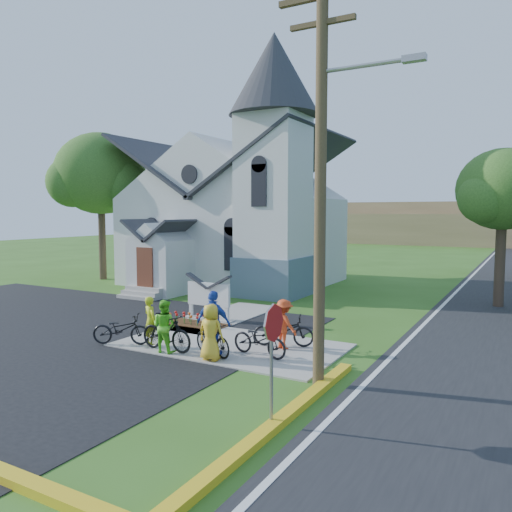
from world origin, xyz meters
The scene contains 20 objects.
ground centered at (0.00, 0.00, 0.00)m, with size 120.00×120.00×0.00m, color #335C1A.
sidewalk centered at (1.50, 0.50, 0.03)m, with size 7.00×4.00×0.05m, color #9B958C.
church centered at (-5.48, 12.48, 5.25)m, with size 12.35×12.00×13.00m.
church_sign centered at (-1.20, 3.20, 1.03)m, with size 2.20×0.40×1.70m.
flower_bed centered at (-1.20, 2.30, 0.04)m, with size 2.60×1.10×0.07m, color #38210F.
utility_pole centered at (5.36, -1.50, 5.40)m, with size 3.45×0.28×10.00m.
stop_sign centered at (5.43, -4.20, 1.78)m, with size 0.11×0.76×2.48m.
tree_lot_corner centered at (-14.00, 10.00, 6.60)m, with size 5.60×5.60×9.15m.
tree_road_near centered at (8.50, 12.00, 5.21)m, with size 4.00×4.00×7.05m.
distant_hills centered at (3.36, 56.33, 2.17)m, with size 61.00×10.00×5.60m.
cyclist_0 centered at (-0.64, -0.82, 0.83)m, with size 0.57×0.37×1.56m, color #BBCC18.
bike_0 centered at (-1.53, -1.18, 0.54)m, with size 0.65×1.85×0.97m, color black.
cyclist_1 centered at (0.22, -1.19, 0.84)m, with size 0.77×0.60×1.58m, color #60DD29.
bike_1 centered at (0.20, -1.07, 0.62)m, with size 0.54×1.90×1.14m, color black.
cyclist_2 centered at (1.70, -0.74, 1.00)m, with size 1.12×0.47×1.91m, color blue.
bike_2 centered at (2.92, -0.17, 0.54)m, with size 0.65×1.87×0.98m, color black.
cyclist_3 centered at (3.19, 0.89, 0.81)m, with size 0.99×0.57×1.53m, color red.
bike_3 centered at (1.69, -0.80, 0.55)m, with size 0.47×1.65×0.99m, color black.
cyclist_4 centered at (1.91, -1.20, 0.86)m, with size 0.79×0.51×1.62m, color gold.
bike_4 centered at (3.06, 1.13, 0.55)m, with size 0.66×1.90×1.00m, color black.
Camera 1 is at (9.79, -12.67, 4.24)m, focal length 35.00 mm.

